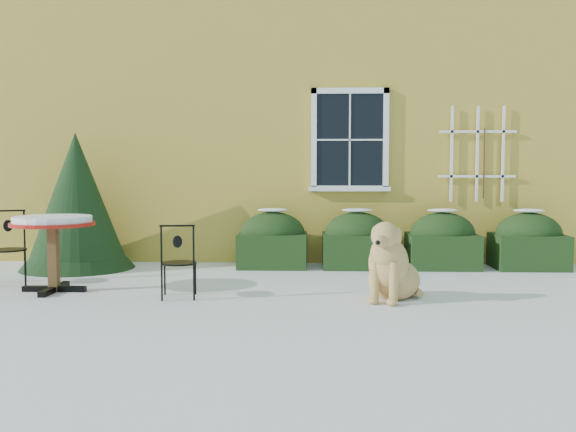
{
  "coord_description": "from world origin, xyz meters",
  "views": [
    {
      "loc": [
        0.34,
        -7.28,
        1.48
      ],
      "look_at": [
        0.0,
        1.0,
        0.9
      ],
      "focal_mm": 40.0,
      "sensor_mm": 36.0,
      "label": 1
    }
  ],
  "objects_px": {
    "patio_chair_far": "(8,247)",
    "patio_chair_near": "(179,261)",
    "bistro_table": "(53,229)",
    "evergreen_shrub": "(77,214)",
    "dog": "(390,268)"
  },
  "relations": [
    {
      "from": "patio_chair_far",
      "to": "patio_chair_near",
      "type": "bearing_deg",
      "value": -44.04
    },
    {
      "from": "evergreen_shrub",
      "to": "dog",
      "type": "relative_size",
      "value": 2.05
    },
    {
      "from": "bistro_table",
      "to": "dog",
      "type": "xyz_separation_m",
      "value": [
        4.07,
        -0.38,
        -0.4
      ]
    },
    {
      "from": "patio_chair_near",
      "to": "dog",
      "type": "distance_m",
      "value": 2.45
    },
    {
      "from": "bistro_table",
      "to": "patio_chair_far",
      "type": "distance_m",
      "value": 1.02
    },
    {
      "from": "evergreen_shrub",
      "to": "bistro_table",
      "type": "xyz_separation_m",
      "value": [
        0.4,
        -1.87,
        -0.05
      ]
    },
    {
      "from": "evergreen_shrub",
      "to": "dog",
      "type": "bearing_deg",
      "value": -26.72
    },
    {
      "from": "bistro_table",
      "to": "patio_chair_far",
      "type": "bearing_deg",
      "value": 147.16
    },
    {
      "from": "patio_chair_near",
      "to": "bistro_table",
      "type": "bearing_deg",
      "value": -20.17
    },
    {
      "from": "dog",
      "to": "patio_chair_far",
      "type": "bearing_deg",
      "value": -166.3
    },
    {
      "from": "patio_chair_far",
      "to": "dog",
      "type": "relative_size",
      "value": 0.96
    },
    {
      "from": "bistro_table",
      "to": "patio_chair_far",
      "type": "relative_size",
      "value": 1.04
    },
    {
      "from": "evergreen_shrub",
      "to": "bistro_table",
      "type": "height_order",
      "value": "evergreen_shrub"
    },
    {
      "from": "evergreen_shrub",
      "to": "bistro_table",
      "type": "distance_m",
      "value": 1.92
    },
    {
      "from": "bistro_table",
      "to": "patio_chair_near",
      "type": "xyz_separation_m",
      "value": [
        1.62,
        -0.35,
        -0.34
      ]
    }
  ]
}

